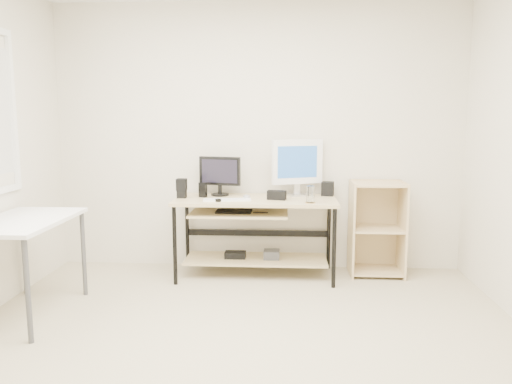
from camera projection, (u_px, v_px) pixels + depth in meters
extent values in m
cube|color=#BAAE8F|center=(239.00, 360.00, 3.13)|extent=(4.00, 4.00, 0.01)
cube|color=beige|center=(258.00, 138.00, 4.91)|extent=(4.00, 0.01, 2.60)
cube|color=beige|center=(139.00, 224.00, 0.96)|extent=(4.00, 0.01, 2.60)
cube|color=tan|center=(256.00, 200.00, 4.65)|extent=(1.50, 0.65, 0.03)
cube|color=tan|center=(239.00, 213.00, 4.63)|extent=(0.90, 0.49, 0.02)
cube|color=tan|center=(256.00, 259.00, 4.79)|extent=(1.35, 0.46, 0.02)
cube|color=black|center=(234.00, 211.00, 4.63)|extent=(0.33, 0.22, 0.01)
cylinder|color=black|center=(260.00, 213.00, 4.57)|extent=(0.14, 0.01, 0.01)
cube|color=#414144|center=(272.00, 254.00, 4.77)|extent=(0.15, 0.15, 0.08)
cube|color=black|center=(235.00, 255.00, 4.80)|extent=(0.20, 0.12, 0.06)
cylinder|color=black|center=(175.00, 246.00, 4.47)|extent=(0.04, 0.04, 0.72)
cylinder|color=black|center=(187.00, 231.00, 5.03)|extent=(0.04, 0.04, 0.72)
cylinder|color=black|center=(334.00, 248.00, 4.39)|extent=(0.04, 0.04, 0.72)
cylinder|color=black|center=(329.00, 233.00, 4.95)|extent=(0.04, 0.04, 0.72)
cube|color=white|center=(22.00, 221.00, 3.71)|extent=(0.60, 1.00, 0.03)
cylinder|color=#414144|center=(24.00, 253.00, 4.24)|extent=(0.04, 0.04, 0.72)
cylinder|color=#414144|center=(28.00, 291.00, 3.30)|extent=(0.04, 0.04, 0.72)
cylinder|color=#414144|center=(84.00, 254.00, 4.21)|extent=(0.04, 0.04, 0.72)
cube|color=#DABE88|center=(351.00, 228.00, 4.76)|extent=(0.02, 0.40, 0.90)
cube|color=#DABE88|center=(402.00, 229.00, 4.74)|extent=(0.02, 0.40, 0.90)
cube|color=#DABE88|center=(373.00, 224.00, 4.94)|extent=(0.50, 0.02, 0.90)
cube|color=#DABE88|center=(375.00, 270.00, 4.81)|extent=(0.46, 0.38, 0.02)
cube|color=#DABE88|center=(377.00, 229.00, 4.75)|extent=(0.46, 0.38, 0.02)
cube|color=#DABE88|center=(378.00, 184.00, 4.69)|extent=(0.46, 0.38, 0.02)
cylinder|color=black|center=(220.00, 195.00, 4.83)|extent=(0.17, 0.17, 0.02)
cylinder|color=black|center=(220.00, 189.00, 4.82)|extent=(0.04, 0.04, 0.09)
cube|color=black|center=(220.00, 171.00, 4.79)|extent=(0.41, 0.15, 0.27)
cube|color=black|center=(219.00, 171.00, 4.77)|extent=(0.34, 0.09, 0.22)
cube|color=silver|center=(297.00, 195.00, 4.82)|extent=(0.18, 0.16, 0.02)
cylinder|color=silver|center=(297.00, 189.00, 4.81)|extent=(0.04, 0.04, 0.10)
cube|color=white|center=(297.00, 162.00, 4.77)|extent=(0.49, 0.23, 0.42)
cube|color=#2557A3|center=(297.00, 162.00, 4.75)|extent=(0.40, 0.16, 0.34)
cube|color=white|center=(227.00, 200.00, 4.53)|extent=(0.45, 0.17, 0.02)
ellipsoid|color=#ADADB2|center=(247.00, 197.00, 4.64)|extent=(0.08, 0.11, 0.04)
cube|color=black|center=(277.00, 195.00, 4.58)|extent=(0.18, 0.11, 0.08)
cube|color=black|center=(182.00, 194.00, 4.68)|extent=(0.08, 0.08, 0.07)
cube|color=black|center=(182.00, 184.00, 4.67)|extent=(0.09, 0.09, 0.11)
cube|color=black|center=(328.00, 189.00, 4.81)|extent=(0.13, 0.13, 0.13)
cube|color=black|center=(203.00, 190.00, 4.71)|extent=(0.08, 0.07, 0.14)
cylinder|color=black|center=(218.00, 200.00, 4.48)|extent=(0.07, 0.07, 0.02)
cube|color=black|center=(276.00, 198.00, 4.63)|extent=(0.09, 0.12, 0.01)
cylinder|color=#AA864D|center=(310.00, 203.00, 4.41)|extent=(0.11, 0.11, 0.01)
cylinder|color=white|center=(310.00, 194.00, 4.40)|extent=(0.09, 0.09, 0.15)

